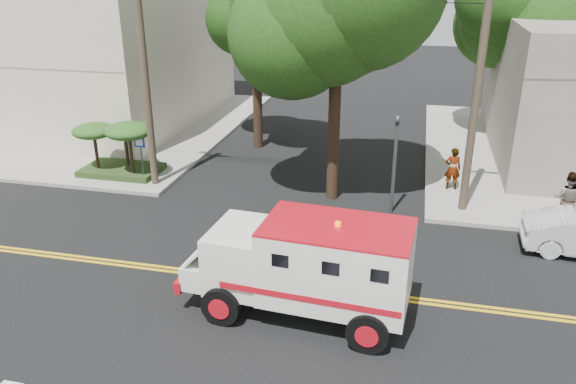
# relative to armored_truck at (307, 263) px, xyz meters

# --- Properties ---
(ground) EXTENTS (100.00, 100.00, 0.00)m
(ground) POSITION_rel_armored_truck_xyz_m (-2.06, 1.25, -1.49)
(ground) COLOR black
(ground) RESTS_ON ground
(sidewalk_nw) EXTENTS (17.00, 17.00, 0.15)m
(sidewalk_nw) POSITION_rel_armored_truck_xyz_m (-15.56, 14.75, -1.42)
(sidewalk_nw) COLOR gray
(sidewalk_nw) RESTS_ON ground
(building_left) EXTENTS (16.00, 14.00, 10.00)m
(building_left) POSITION_rel_armored_truck_xyz_m (-17.56, 16.25, 3.66)
(building_left) COLOR beige
(building_left) RESTS_ON sidewalk_nw
(utility_pole_left) EXTENTS (0.28, 0.28, 9.00)m
(utility_pole_left) POSITION_rel_armored_truck_xyz_m (-7.66, 7.25, 3.01)
(utility_pole_left) COLOR #382D23
(utility_pole_left) RESTS_ON ground
(utility_pole_right) EXTENTS (0.28, 0.28, 9.00)m
(utility_pole_right) POSITION_rel_armored_truck_xyz_m (4.24, 7.45, 3.01)
(utility_pole_right) COLOR #382D23
(utility_pole_right) RESTS_ON ground
(tree_main) EXTENTS (6.08, 5.70, 9.85)m
(tree_main) POSITION_rel_armored_truck_xyz_m (-0.12, 7.46, 5.71)
(tree_main) COLOR black
(tree_main) RESTS_ON ground
(tree_left) EXTENTS (4.48, 4.20, 7.70)m
(tree_left) POSITION_rel_armored_truck_xyz_m (-4.74, 13.04, 4.24)
(tree_left) COLOR black
(tree_left) RESTS_ON ground
(tree_right) EXTENTS (4.80, 4.50, 8.20)m
(tree_right) POSITION_rel_armored_truck_xyz_m (6.79, 17.02, 4.60)
(tree_right) COLOR black
(tree_right) RESTS_ON ground
(traffic_signal) EXTENTS (0.15, 0.18, 3.60)m
(traffic_signal) POSITION_rel_armored_truck_xyz_m (1.74, 6.85, 0.73)
(traffic_signal) COLOR #3F3F42
(traffic_signal) RESTS_ON ground
(accessibility_sign) EXTENTS (0.45, 0.10, 2.02)m
(accessibility_sign) POSITION_rel_armored_truck_xyz_m (-8.26, 7.42, -0.13)
(accessibility_sign) COLOR #3F3F42
(accessibility_sign) RESTS_ON ground
(palm_planter) EXTENTS (3.52, 2.63, 2.36)m
(palm_planter) POSITION_rel_armored_truck_xyz_m (-9.49, 7.88, 0.15)
(palm_planter) COLOR #1E3314
(palm_planter) RESTS_ON sidewalk_nw
(armored_truck) EXTENTS (5.90, 2.68, 2.62)m
(armored_truck) POSITION_rel_armored_truck_xyz_m (0.00, 0.00, 0.00)
(armored_truck) COLOR silver
(armored_truck) RESTS_ON ground
(pedestrian_a) EXTENTS (0.64, 0.44, 1.68)m
(pedestrian_a) POSITION_rel_armored_truck_xyz_m (3.90, 9.33, -0.50)
(pedestrian_a) COLOR gray
(pedestrian_a) RESTS_ON sidewalk_ne
(pedestrian_b) EXTENTS (1.18, 1.11, 1.94)m
(pedestrian_b) POSITION_rel_armored_truck_xyz_m (7.48, 6.75, -0.37)
(pedestrian_b) COLOR gray
(pedestrian_b) RESTS_ON sidewalk_ne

